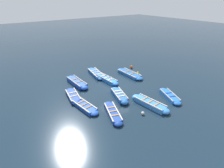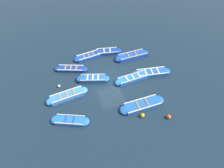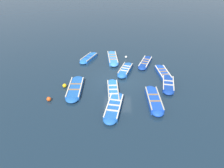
# 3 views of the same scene
# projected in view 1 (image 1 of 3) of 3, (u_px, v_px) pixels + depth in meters

# --- Properties ---
(ground_plane) EXTENTS (120.00, 120.00, 0.00)m
(ground_plane) POSITION_uv_depth(u_px,v_px,m) (115.00, 88.00, 17.69)
(ground_plane) COLOR #162838
(boat_end_of_row) EXTENTS (4.04, 1.12, 0.38)m
(boat_end_of_row) POSITION_uv_depth(u_px,v_px,m) (129.00, 74.00, 20.59)
(boat_end_of_row) COLOR #1E59AD
(boat_end_of_row) RESTS_ON ground
(boat_bow_out) EXTENTS (3.15, 1.84, 0.36)m
(boat_bow_out) POSITION_uv_depth(u_px,v_px,m) (170.00, 96.00, 16.03)
(boat_bow_out) COLOR blue
(boat_bow_out) RESTS_ON ground
(boat_outer_left) EXTENTS (3.25, 1.62, 0.45)m
(boat_outer_left) POSITION_uv_depth(u_px,v_px,m) (119.00, 95.00, 16.05)
(boat_outer_left) COLOR #1E59AD
(boat_outer_left) RESTS_ON ground
(boat_near_quay) EXTENTS (3.74, 1.06, 0.42)m
(boat_near_quay) POSITION_uv_depth(u_px,v_px,m) (106.00, 79.00, 19.26)
(boat_near_quay) COLOR blue
(boat_near_quay) RESTS_ON ground
(boat_stern_in) EXTENTS (3.25, 1.32, 0.39)m
(boat_stern_in) POSITION_uv_depth(u_px,v_px,m) (73.00, 96.00, 16.02)
(boat_stern_in) COLOR navy
(boat_stern_in) RESTS_ON ground
(boat_tucked) EXTENTS (3.41, 1.25, 0.35)m
(boat_tucked) POSITION_uv_depth(u_px,v_px,m) (84.00, 106.00, 14.55)
(boat_tucked) COLOR #1947B7
(boat_tucked) RESTS_ON ground
(boat_broadside) EXTENTS (3.88, 1.04, 0.46)m
(boat_broadside) POSITION_uv_depth(u_px,v_px,m) (77.00, 82.00, 18.47)
(boat_broadside) COLOR #1947B7
(boat_broadside) RESTS_ON ground
(boat_centre) EXTENTS (3.39, 1.76, 0.35)m
(boat_centre) POSITION_uv_depth(u_px,v_px,m) (113.00, 113.00, 13.72)
(boat_centre) COLOR navy
(boat_centre) RESTS_ON ground
(boat_outer_right) EXTENTS (3.79, 1.26, 0.44)m
(boat_outer_right) POSITION_uv_depth(u_px,v_px,m) (150.00, 104.00, 14.82)
(boat_outer_right) COLOR #3884E0
(boat_outer_right) RESTS_ON ground
(boat_far_corner) EXTENTS (3.90, 1.42, 0.40)m
(boat_far_corner) POSITION_uv_depth(u_px,v_px,m) (96.00, 73.00, 20.68)
(boat_far_corner) COLOR #1E59AD
(boat_far_corner) RESTS_ON ground
(buoy_orange_near) EXTENTS (0.34, 0.34, 0.34)m
(buoy_orange_near) POSITION_uv_depth(u_px,v_px,m) (138.00, 73.00, 20.80)
(buoy_orange_near) COLOR #EAB214
(buoy_orange_near) RESTS_ON ground
(buoy_yellow_far) EXTENTS (0.34, 0.34, 0.34)m
(buoy_yellow_far) POSITION_uv_depth(u_px,v_px,m) (131.00, 67.00, 22.61)
(buoy_yellow_far) COLOR #E05119
(buoy_yellow_far) RESTS_ON ground
(buoy_white_drifting) EXTENTS (0.26, 0.26, 0.26)m
(buoy_white_drifting) POSITION_uv_depth(u_px,v_px,m) (143.00, 113.00, 13.71)
(buoy_white_drifting) COLOR silver
(buoy_white_drifting) RESTS_ON ground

